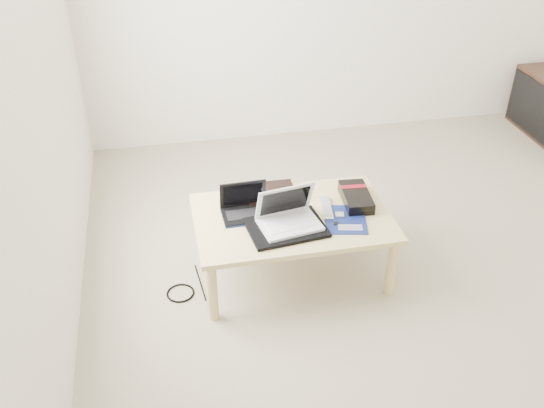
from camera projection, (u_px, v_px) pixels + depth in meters
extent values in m
plane|color=#AFA38E|center=(427.00, 275.00, 3.59)|extent=(4.00, 4.00, 0.00)
cube|color=white|center=(12.00, 98.00, 2.53)|extent=(0.10, 4.00, 2.60)
cube|color=#CFBA7D|center=(292.00, 218.00, 3.41)|extent=(1.10, 0.70, 0.03)
cylinder|color=#CFBA7D|center=(212.00, 292.00, 3.19)|extent=(0.06, 0.06, 0.37)
cylinder|color=#CFBA7D|center=(392.00, 268.00, 3.36)|extent=(0.06, 0.06, 0.37)
cylinder|color=#CFBA7D|center=(201.00, 227.00, 3.68)|extent=(0.06, 0.06, 0.37)
cylinder|color=#CFBA7D|center=(358.00, 209.00, 3.85)|extent=(0.06, 0.06, 0.37)
cube|color=black|center=(540.00, 113.00, 4.91)|extent=(0.02, 0.86, 0.44)
cube|color=black|center=(271.00, 193.00, 3.57)|extent=(0.29, 0.25, 0.03)
cube|color=black|center=(246.00, 215.00, 3.39)|extent=(0.27, 0.19, 0.02)
cube|color=black|center=(246.00, 214.00, 3.39)|extent=(0.22, 0.11, 0.00)
cube|color=black|center=(248.00, 220.00, 3.33)|extent=(0.06, 0.03, 0.00)
cube|color=black|center=(243.00, 194.00, 3.40)|extent=(0.26, 0.05, 0.18)
cube|color=black|center=(243.00, 195.00, 3.40)|extent=(0.22, 0.04, 0.14)
cube|color=#0B1B42|center=(249.00, 225.00, 3.32)|extent=(0.26, 0.02, 0.01)
cube|color=black|center=(289.00, 219.00, 3.36)|extent=(0.27, 0.22, 0.01)
cube|color=white|center=(289.00, 218.00, 3.36)|extent=(0.22, 0.17, 0.00)
cube|color=#BBBCC0|center=(327.00, 208.00, 3.45)|extent=(0.09, 0.24, 0.02)
cube|color=gray|center=(327.00, 207.00, 3.44)|extent=(0.07, 0.19, 0.00)
cube|color=black|center=(286.00, 228.00, 3.29)|extent=(0.44, 0.35, 0.02)
cube|color=silver|center=(290.00, 225.00, 3.28)|extent=(0.35, 0.27, 0.02)
cube|color=white|center=(290.00, 224.00, 3.27)|extent=(0.28, 0.16, 0.00)
cube|color=silver|center=(296.00, 232.00, 3.21)|extent=(0.07, 0.04, 0.00)
cube|color=silver|center=(285.00, 200.00, 3.28)|extent=(0.33, 0.13, 0.21)
cube|color=black|center=(285.00, 201.00, 3.28)|extent=(0.28, 0.10, 0.17)
cube|color=#0D1657|center=(345.00, 219.00, 3.37)|extent=(0.28, 0.33, 0.01)
cube|color=#BBBCC0|center=(340.00, 215.00, 3.39)|extent=(0.06, 0.06, 0.01)
cube|color=gold|center=(356.00, 210.00, 3.43)|extent=(0.09, 0.03, 0.01)
cube|color=gold|center=(356.00, 212.00, 3.42)|extent=(0.09, 0.03, 0.01)
cube|color=silver|center=(350.00, 225.00, 3.31)|extent=(0.13, 0.04, 0.01)
cube|color=silver|center=(350.00, 228.00, 3.29)|extent=(0.13, 0.04, 0.01)
cube|color=silver|center=(351.00, 230.00, 3.28)|extent=(0.13, 0.04, 0.01)
cube|color=black|center=(336.00, 223.00, 3.32)|extent=(0.03, 0.03, 0.01)
cube|color=black|center=(356.00, 197.00, 3.50)|extent=(0.18, 0.31, 0.06)
cube|color=maroon|center=(354.00, 186.00, 3.54)|extent=(0.15, 0.05, 0.00)
torus|color=black|center=(259.00, 227.00, 3.29)|extent=(0.14, 0.14, 0.01)
torus|color=black|center=(180.00, 293.00, 3.45)|extent=(0.20, 0.20, 0.01)
cylinder|color=black|center=(200.00, 282.00, 3.53)|extent=(0.04, 0.32, 0.01)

